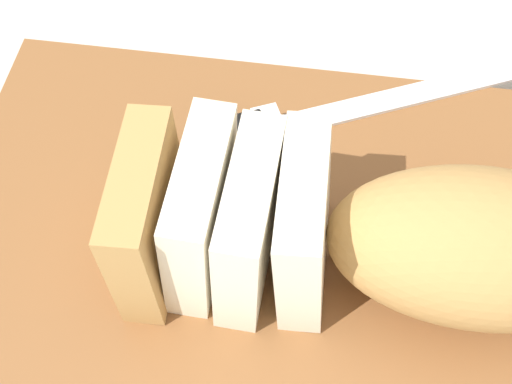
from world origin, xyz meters
TOP-DOWN VIEW (x-y plane):
  - ground_plane at (0.00, 0.00)m, footprint 3.00×3.00m
  - cutting_board at (0.00, 0.00)m, footprint 0.44×0.31m
  - bread_loaf at (-0.08, 0.04)m, footprint 0.32×0.11m
  - bread_knife at (-0.01, -0.08)m, footprint 0.27×0.14m
  - crumb_near_knife at (-0.06, 0.03)m, footprint 0.01×0.01m
  - crumb_near_loaf at (-0.02, -0.08)m, footprint 0.00×0.00m
  - crumb_stray_left at (0.03, 0.02)m, footprint 0.01×0.01m

SIDE VIEW (x-z plane):
  - ground_plane at x=0.00m, z-range 0.00..0.00m
  - cutting_board at x=0.00m, z-range 0.00..0.02m
  - crumb_near_loaf at x=-0.02m, z-range 0.02..0.03m
  - crumb_near_knife at x=-0.06m, z-range 0.02..0.03m
  - crumb_stray_left at x=0.03m, z-range 0.02..0.03m
  - bread_knife at x=-0.01m, z-range 0.02..0.04m
  - bread_loaf at x=-0.08m, z-range 0.02..0.12m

